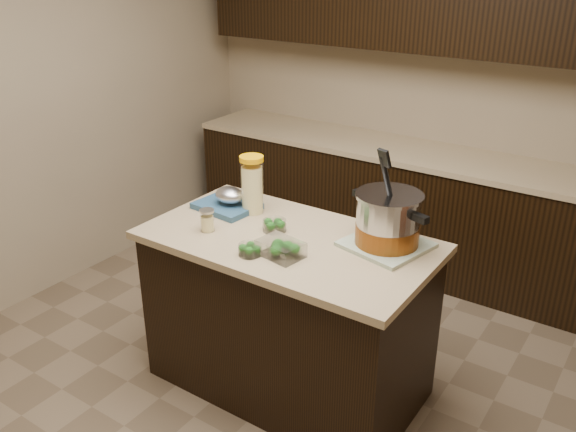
% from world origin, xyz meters
% --- Properties ---
extents(ground_plane, '(4.00, 4.00, 0.00)m').
position_xyz_m(ground_plane, '(0.00, 0.00, 0.00)').
color(ground_plane, brown).
rests_on(ground_plane, ground).
extents(room_shell, '(4.04, 4.04, 2.72)m').
position_xyz_m(room_shell, '(0.00, 0.00, 1.71)').
color(room_shell, tan).
rests_on(room_shell, ground).
extents(back_cabinets, '(3.60, 0.63, 2.33)m').
position_xyz_m(back_cabinets, '(0.00, 1.74, 0.94)').
color(back_cabinets, black).
rests_on(back_cabinets, ground).
extents(island, '(1.46, 0.81, 0.90)m').
position_xyz_m(island, '(0.00, 0.00, 0.45)').
color(island, black).
rests_on(island, ground).
extents(dish_towel, '(0.43, 0.43, 0.02)m').
position_xyz_m(dish_towel, '(0.45, 0.19, 0.91)').
color(dish_towel, '#5F7F55').
rests_on(dish_towel, island).
extents(stock_pot, '(0.45, 0.40, 0.46)m').
position_xyz_m(stock_pot, '(0.45, 0.19, 1.03)').
color(stock_pot, '#B7B7BC').
rests_on(stock_pot, dish_towel).
extents(lemonade_pitcher, '(0.14, 0.14, 0.32)m').
position_xyz_m(lemonade_pitcher, '(-0.34, 0.16, 1.05)').
color(lemonade_pitcher, '#EEDD91').
rests_on(lemonade_pitcher, island).
extents(mason_jar, '(0.10, 0.10, 0.12)m').
position_xyz_m(mason_jar, '(-0.39, -0.16, 0.96)').
color(mason_jar, '#EEDD91').
rests_on(mason_jar, island).
extents(broccoli_tub_left, '(0.14, 0.14, 0.06)m').
position_xyz_m(broccoli_tub_left, '(-0.11, 0.03, 0.93)').
color(broccoli_tub_left, silver).
rests_on(broccoli_tub_left, island).
extents(broccoli_tub_right, '(0.14, 0.14, 0.05)m').
position_xyz_m(broccoli_tub_right, '(-0.05, -0.25, 0.92)').
color(broccoli_tub_right, silver).
rests_on(broccoli_tub_right, island).
extents(broccoli_tub_rect, '(0.23, 0.18, 0.07)m').
position_xyz_m(broccoli_tub_rect, '(0.08, -0.18, 0.93)').
color(broccoli_tub_rect, silver).
rests_on(broccoli_tub_rect, island).
extents(blue_tray, '(0.35, 0.29, 0.12)m').
position_xyz_m(blue_tray, '(-0.48, 0.12, 0.94)').
color(blue_tray, navy).
rests_on(blue_tray, island).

